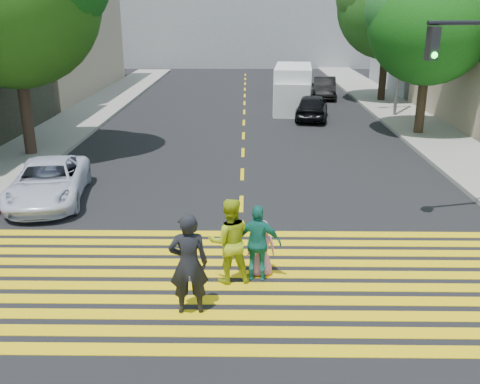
{
  "coord_description": "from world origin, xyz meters",
  "views": [
    {
      "loc": [
        0.16,
        -8.87,
        5.47
      ],
      "look_at": [
        0.0,
        3.0,
        1.4
      ],
      "focal_mm": 40.0,
      "sensor_mm": 36.0,
      "label": 1
    }
  ],
  "objects_px": {
    "pedestrian_man": "(189,264)",
    "pedestrian_extra": "(258,243)",
    "tree_right_far": "(390,1)",
    "white_sedan": "(49,182)",
    "white_van": "(293,90)",
    "silver_car": "(297,84)",
    "dark_car_near": "(312,107)",
    "dark_car_parked": "(324,88)",
    "pedestrian_child": "(261,248)",
    "pedestrian_woman": "(230,241)",
    "tree_right_near": "(433,16)"
  },
  "relations": [
    {
      "from": "pedestrian_man",
      "to": "silver_car",
      "type": "height_order",
      "value": "pedestrian_man"
    },
    {
      "from": "silver_car",
      "to": "white_sedan",
      "type": "bearing_deg",
      "value": 58.98
    },
    {
      "from": "tree_right_far",
      "to": "white_sedan",
      "type": "xyz_separation_m",
      "value": [
        -14.32,
        -18.33,
        -5.32
      ]
    },
    {
      "from": "pedestrian_child",
      "to": "dark_car_near",
      "type": "height_order",
      "value": "dark_car_near"
    },
    {
      "from": "tree_right_near",
      "to": "pedestrian_child",
      "type": "xyz_separation_m",
      "value": [
        -7.58,
        -13.62,
        -4.56
      ]
    },
    {
      "from": "dark_car_near",
      "to": "dark_car_parked",
      "type": "relative_size",
      "value": 0.98
    },
    {
      "from": "white_sedan",
      "to": "silver_car",
      "type": "relative_size",
      "value": 0.99
    },
    {
      "from": "white_sedan",
      "to": "silver_car",
      "type": "xyz_separation_m",
      "value": [
        9.33,
        22.05,
        0.03
      ]
    },
    {
      "from": "tree_right_far",
      "to": "pedestrian_extra",
      "type": "distance_m",
      "value": 25.09
    },
    {
      "from": "pedestrian_woman",
      "to": "silver_car",
      "type": "bearing_deg",
      "value": -106.76
    },
    {
      "from": "pedestrian_child",
      "to": "white_sedan",
      "type": "height_order",
      "value": "pedestrian_child"
    },
    {
      "from": "tree_right_far",
      "to": "white_van",
      "type": "distance_m",
      "value": 8.12
    },
    {
      "from": "tree_right_near",
      "to": "dark_car_parked",
      "type": "bearing_deg",
      "value": 104.71
    },
    {
      "from": "tree_right_far",
      "to": "white_sedan",
      "type": "distance_m",
      "value": 23.86
    },
    {
      "from": "pedestrian_man",
      "to": "pedestrian_child",
      "type": "relative_size",
      "value": 1.6
    },
    {
      "from": "pedestrian_extra",
      "to": "dark_car_parked",
      "type": "xyz_separation_m",
      "value": [
        4.77,
        24.78,
        -0.17
      ]
    },
    {
      "from": "pedestrian_child",
      "to": "tree_right_far",
      "type": "bearing_deg",
      "value": -121.11
    },
    {
      "from": "pedestrian_man",
      "to": "pedestrian_extra",
      "type": "xyz_separation_m",
      "value": [
        1.32,
        1.33,
        -0.17
      ]
    },
    {
      "from": "white_sedan",
      "to": "silver_car",
      "type": "bearing_deg",
      "value": 58.0
    },
    {
      "from": "tree_right_far",
      "to": "dark_car_near",
      "type": "distance_m",
      "value": 9.18
    },
    {
      "from": "pedestrian_woman",
      "to": "silver_car",
      "type": "xyz_separation_m",
      "value": [
        3.77,
        27.0,
        -0.29
      ]
    },
    {
      "from": "tree_right_far",
      "to": "pedestrian_woman",
      "type": "height_order",
      "value": "tree_right_far"
    },
    {
      "from": "pedestrian_child",
      "to": "white_van",
      "type": "xyz_separation_m",
      "value": [
        2.25,
        19.93,
        0.54
      ]
    },
    {
      "from": "pedestrian_man",
      "to": "pedestrian_extra",
      "type": "relative_size",
      "value": 1.21
    },
    {
      "from": "pedestrian_extra",
      "to": "dark_car_near",
      "type": "bearing_deg",
      "value": -93.11
    },
    {
      "from": "pedestrian_man",
      "to": "pedestrian_child",
      "type": "distance_m",
      "value": 2.09
    },
    {
      "from": "pedestrian_woman",
      "to": "pedestrian_child",
      "type": "height_order",
      "value": "pedestrian_woman"
    },
    {
      "from": "white_sedan",
      "to": "dark_car_near",
      "type": "height_order",
      "value": "dark_car_near"
    },
    {
      "from": "pedestrian_extra",
      "to": "white_sedan",
      "type": "distance_m",
      "value": 7.83
    },
    {
      "from": "pedestrian_extra",
      "to": "silver_car",
      "type": "relative_size",
      "value": 0.38
    },
    {
      "from": "pedestrian_woman",
      "to": "pedestrian_extra",
      "type": "distance_m",
      "value": 0.61
    },
    {
      "from": "white_sedan",
      "to": "dark_car_near",
      "type": "bearing_deg",
      "value": 44.76
    },
    {
      "from": "tree_right_near",
      "to": "white_sedan",
      "type": "xyz_separation_m",
      "value": [
        -13.81,
        -8.96,
        -4.59
      ]
    },
    {
      "from": "pedestrian_man",
      "to": "dark_car_near",
      "type": "relative_size",
      "value": 0.51
    },
    {
      "from": "white_van",
      "to": "dark_car_parked",
      "type": "bearing_deg",
      "value": 67.91
    },
    {
      "from": "pedestrian_woman",
      "to": "dark_car_near",
      "type": "relative_size",
      "value": 0.47
    },
    {
      "from": "tree_right_near",
      "to": "pedestrian_woman",
      "type": "relative_size",
      "value": 4.15
    },
    {
      "from": "dark_car_parked",
      "to": "white_van",
      "type": "bearing_deg",
      "value": -110.46
    },
    {
      "from": "pedestrian_man",
      "to": "dark_car_parked",
      "type": "relative_size",
      "value": 0.5
    },
    {
      "from": "pedestrian_child",
      "to": "silver_car",
      "type": "distance_m",
      "value": 26.89
    },
    {
      "from": "pedestrian_woman",
      "to": "tree_right_far",
      "type": "bearing_deg",
      "value": -119.44
    },
    {
      "from": "white_sedan",
      "to": "pedestrian_extra",
      "type": "bearing_deg",
      "value": -47.25
    },
    {
      "from": "dark_car_near",
      "to": "pedestrian_extra",
      "type": "bearing_deg",
      "value": 89.19
    },
    {
      "from": "pedestrian_child",
      "to": "pedestrian_woman",
      "type": "bearing_deg",
      "value": 11.54
    },
    {
      "from": "white_van",
      "to": "silver_car",
      "type": "bearing_deg",
      "value": 88.45
    },
    {
      "from": "pedestrian_child",
      "to": "pedestrian_extra",
      "type": "distance_m",
      "value": 0.28
    },
    {
      "from": "tree_right_far",
      "to": "pedestrian_child",
      "type": "distance_m",
      "value": 24.93
    },
    {
      "from": "dark_car_parked",
      "to": "pedestrian_man",
      "type": "bearing_deg",
      "value": -95.91
    },
    {
      "from": "tree_right_near",
      "to": "white_sedan",
      "type": "height_order",
      "value": "tree_right_near"
    },
    {
      "from": "dark_car_near",
      "to": "white_van",
      "type": "bearing_deg",
      "value": -62.97
    }
  ]
}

